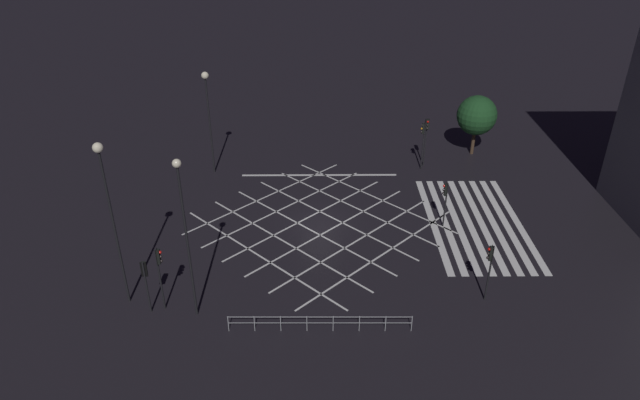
{
  "coord_description": "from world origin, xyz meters",
  "views": [
    {
      "loc": [
        -36.2,
        0.3,
        22.22
      ],
      "look_at": [
        0.0,
        0.0,
        1.96
      ],
      "focal_mm": 32.0,
      "sensor_mm": 36.0,
      "label": 1
    }
  ],
  "objects_px": {
    "traffic_light_nw_main": "(145,276)",
    "traffic_light_median_south": "(445,196)",
    "traffic_light_se_main": "(426,133)",
    "street_lamp_far": "(107,192)",
    "traffic_light_se_cross": "(423,137)",
    "traffic_light_nw_cross": "(160,267)",
    "street_lamp_east": "(207,98)",
    "traffic_light_sw_cross": "(490,262)",
    "street_tree_near": "(477,115)",
    "street_lamp_west": "(184,217)"
  },
  "relations": [
    {
      "from": "traffic_light_nw_main",
      "to": "traffic_light_median_south",
      "type": "bearing_deg",
      "value": -63.85
    },
    {
      "from": "traffic_light_se_main",
      "to": "street_lamp_far",
      "type": "height_order",
      "value": "street_lamp_far"
    },
    {
      "from": "traffic_light_se_cross",
      "to": "traffic_light_nw_cross",
      "type": "bearing_deg",
      "value": 45.82
    },
    {
      "from": "traffic_light_nw_main",
      "to": "street_lamp_east",
      "type": "bearing_deg",
      "value": -2.83
    },
    {
      "from": "traffic_light_nw_cross",
      "to": "street_lamp_far",
      "type": "xyz_separation_m",
      "value": [
        0.7,
        2.4,
        4.5
      ]
    },
    {
      "from": "traffic_light_se_main",
      "to": "traffic_light_nw_cross",
      "type": "bearing_deg",
      "value": -43.82
    },
    {
      "from": "traffic_light_nw_cross",
      "to": "traffic_light_sw_cross",
      "type": "xyz_separation_m",
      "value": [
        0.66,
        -19.09,
        -0.24
      ]
    },
    {
      "from": "traffic_light_se_main",
      "to": "street_lamp_east",
      "type": "bearing_deg",
      "value": -86.72
    },
    {
      "from": "traffic_light_se_main",
      "to": "street_tree_near",
      "type": "bearing_deg",
      "value": 117.85
    },
    {
      "from": "traffic_light_sw_cross",
      "to": "street_lamp_east",
      "type": "xyz_separation_m",
      "value": [
        17.61,
        19.02,
        4.0
      ]
    },
    {
      "from": "traffic_light_se_cross",
      "to": "traffic_light_se_main",
      "type": "relative_size",
      "value": 0.97
    },
    {
      "from": "street_lamp_far",
      "to": "street_tree_near",
      "type": "bearing_deg",
      "value": -50.65
    },
    {
      "from": "traffic_light_nw_cross",
      "to": "street_lamp_west",
      "type": "xyz_separation_m",
      "value": [
        -0.52,
        -1.91,
        3.63
      ]
    },
    {
      "from": "street_tree_near",
      "to": "traffic_light_nw_main",
      "type": "bearing_deg",
      "value": 132.26
    },
    {
      "from": "street_lamp_far",
      "to": "street_tree_near",
      "type": "xyz_separation_m",
      "value": [
        21.25,
        -25.92,
        -3.75
      ]
    },
    {
      "from": "traffic_light_nw_main",
      "to": "traffic_light_se_main",
      "type": "xyz_separation_m",
      "value": [
        19.51,
        -19.4,
        0.66
      ]
    },
    {
      "from": "traffic_light_se_main",
      "to": "traffic_light_nw_cross",
      "type": "relative_size",
      "value": 1.05
    },
    {
      "from": "traffic_light_median_south",
      "to": "traffic_light_se_cross",
      "type": "bearing_deg",
      "value": -89.56
    },
    {
      "from": "street_lamp_far",
      "to": "street_tree_near",
      "type": "relative_size",
      "value": 1.87
    },
    {
      "from": "traffic_light_se_cross",
      "to": "traffic_light_nw_main",
      "type": "distance_m",
      "value": 26.76
    },
    {
      "from": "traffic_light_sw_cross",
      "to": "street_tree_near",
      "type": "bearing_deg",
      "value": -101.73
    },
    {
      "from": "traffic_light_se_cross",
      "to": "street_lamp_east",
      "type": "bearing_deg",
      "value": 1.26
    },
    {
      "from": "traffic_light_nw_main",
      "to": "street_lamp_west",
      "type": "distance_m",
      "value": 4.99
    },
    {
      "from": "traffic_light_se_cross",
      "to": "traffic_light_nw_main",
      "type": "relative_size",
      "value": 1.24
    },
    {
      "from": "street_tree_near",
      "to": "traffic_light_sw_cross",
      "type": "bearing_deg",
      "value": 168.27
    },
    {
      "from": "street_lamp_west",
      "to": "street_tree_near",
      "type": "xyz_separation_m",
      "value": [
        22.48,
        -21.6,
        -2.89
      ]
    },
    {
      "from": "traffic_light_nw_main",
      "to": "street_lamp_west",
      "type": "relative_size",
      "value": 0.35
    },
    {
      "from": "street_lamp_west",
      "to": "street_lamp_far",
      "type": "height_order",
      "value": "street_lamp_far"
    },
    {
      "from": "street_lamp_far",
      "to": "traffic_light_se_cross",
      "type": "bearing_deg",
      "value": -48.83
    },
    {
      "from": "street_lamp_far",
      "to": "street_tree_near",
      "type": "height_order",
      "value": "street_lamp_far"
    },
    {
      "from": "traffic_light_se_cross",
      "to": "traffic_light_median_south",
      "type": "distance_m",
      "value": 9.51
    },
    {
      "from": "traffic_light_nw_cross",
      "to": "street_tree_near",
      "type": "xyz_separation_m",
      "value": [
        21.95,
        -23.51,
        0.75
      ]
    },
    {
      "from": "traffic_light_nw_cross",
      "to": "street_lamp_east",
      "type": "relative_size",
      "value": 0.47
    },
    {
      "from": "traffic_light_nw_main",
      "to": "street_lamp_far",
      "type": "height_order",
      "value": "street_lamp_far"
    },
    {
      "from": "street_lamp_east",
      "to": "street_tree_near",
      "type": "xyz_separation_m",
      "value": [
        3.68,
        -23.45,
        -3.01
      ]
    },
    {
      "from": "traffic_light_se_cross",
      "to": "traffic_light_nw_cross",
      "type": "relative_size",
      "value": 1.03
    },
    {
      "from": "street_lamp_west",
      "to": "traffic_light_nw_main",
      "type": "bearing_deg",
      "value": 82.9
    },
    {
      "from": "traffic_light_nw_main",
      "to": "street_lamp_far",
      "type": "relative_size",
      "value": 0.34
    },
    {
      "from": "traffic_light_median_south",
      "to": "street_lamp_east",
      "type": "xyz_separation_m",
      "value": [
        9.09,
        18.15,
        4.25
      ]
    },
    {
      "from": "street_lamp_west",
      "to": "street_lamp_far",
      "type": "distance_m",
      "value": 4.57
    },
    {
      "from": "traffic_light_median_south",
      "to": "street_lamp_far",
      "type": "bearing_deg",
      "value": 22.35
    },
    {
      "from": "traffic_light_median_south",
      "to": "traffic_light_se_main",
      "type": "bearing_deg",
      "value": -91.88
    },
    {
      "from": "traffic_light_se_cross",
      "to": "street_lamp_east",
      "type": "relative_size",
      "value": 0.49
    },
    {
      "from": "traffic_light_sw_cross",
      "to": "traffic_light_nw_main",
      "type": "bearing_deg",
      "value": 2.41
    },
    {
      "from": "traffic_light_se_main",
      "to": "traffic_light_nw_main",
      "type": "bearing_deg",
      "value": -44.83
    },
    {
      "from": "traffic_light_nw_main",
      "to": "traffic_light_sw_cross",
      "type": "xyz_separation_m",
      "value": [
        0.84,
        -19.94,
        0.27
      ]
    },
    {
      "from": "street_tree_near",
      "to": "street_lamp_east",
      "type": "bearing_deg",
      "value": 98.92
    },
    {
      "from": "street_lamp_east",
      "to": "street_lamp_far",
      "type": "bearing_deg",
      "value": 172.0
    },
    {
      "from": "traffic_light_nw_main",
      "to": "street_lamp_far",
      "type": "distance_m",
      "value": 5.32
    },
    {
      "from": "traffic_light_median_south",
      "to": "street_tree_near",
      "type": "bearing_deg",
      "value": -112.52
    }
  ]
}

